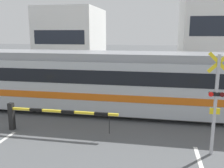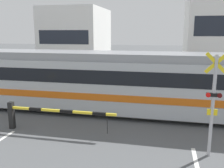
{
  "view_description": "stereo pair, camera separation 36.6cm",
  "coord_description": "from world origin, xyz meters",
  "px_view_note": "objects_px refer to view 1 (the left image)",
  "views": [
    {
      "loc": [
        2.17,
        -0.18,
        4.02
      ],
      "look_at": [
        0.0,
        11.26,
        1.6
      ],
      "focal_mm": 40.0,
      "sensor_mm": 36.0,
      "label": 1
    },
    {
      "loc": [
        2.52,
        -0.11,
        4.02
      ],
      "look_at": [
        0.0,
        11.26,
        1.6
      ],
      "focal_mm": 40.0,
      "sensor_mm": 36.0,
      "label": 2
    }
  ],
  "objects_px": {
    "commuter_train": "(151,82)",
    "crossing_barrier_far": "(164,89)",
    "crossing_barrier_near": "(40,114)",
    "crossing_signal_right": "(216,100)",
    "pedestrian": "(136,74)"
  },
  "relations": [
    {
      "from": "commuter_train",
      "to": "pedestrian",
      "type": "distance_m",
      "value": 6.5
    },
    {
      "from": "crossing_signal_right",
      "to": "commuter_train",
      "type": "bearing_deg",
      "value": 119.73
    },
    {
      "from": "crossing_barrier_near",
      "to": "crossing_barrier_far",
      "type": "height_order",
      "value": "same"
    },
    {
      "from": "commuter_train",
      "to": "crossing_signal_right",
      "type": "height_order",
      "value": "crossing_signal_right"
    },
    {
      "from": "commuter_train",
      "to": "crossing_signal_right",
      "type": "relative_size",
      "value": 5.51
    },
    {
      "from": "commuter_train",
      "to": "crossing_barrier_far",
      "type": "distance_m",
      "value": 2.81
    },
    {
      "from": "crossing_signal_right",
      "to": "crossing_barrier_far",
      "type": "bearing_deg",
      "value": 102.91
    },
    {
      "from": "crossing_barrier_near",
      "to": "crossing_signal_right",
      "type": "xyz_separation_m",
      "value": [
        6.54,
        -0.73,
        1.13
      ]
    },
    {
      "from": "crossing_barrier_near",
      "to": "crossing_barrier_far",
      "type": "bearing_deg",
      "value": 48.34
    },
    {
      "from": "crossing_barrier_near",
      "to": "pedestrian",
      "type": "bearing_deg",
      "value": 72.22
    },
    {
      "from": "commuter_train",
      "to": "crossing_barrier_near",
      "type": "height_order",
      "value": "commuter_train"
    },
    {
      "from": "crossing_barrier_near",
      "to": "crossing_signal_right",
      "type": "height_order",
      "value": "crossing_signal_right"
    },
    {
      "from": "commuter_train",
      "to": "crossing_signal_right",
      "type": "bearing_deg",
      "value": -60.27
    },
    {
      "from": "commuter_train",
      "to": "crossing_barrier_far",
      "type": "relative_size",
      "value": 4.08
    },
    {
      "from": "commuter_train",
      "to": "crossing_signal_right",
      "type": "distance_m",
      "value": 4.45
    }
  ]
}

